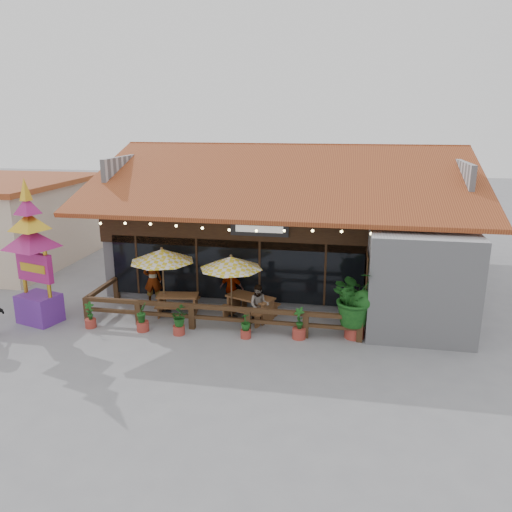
% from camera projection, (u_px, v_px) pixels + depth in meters
% --- Properties ---
extents(ground, '(100.00, 100.00, 0.00)m').
position_uv_depth(ground, '(264.00, 328.00, 17.71)').
color(ground, gray).
rests_on(ground, ground).
extents(restaurant_building, '(15.50, 14.73, 6.09)m').
position_uv_depth(restaurant_building, '(293.00, 228.00, 23.34)').
color(restaurant_building, '#B5B5BB').
rests_on(restaurant_building, ground).
extents(patio_railing, '(10.00, 2.60, 0.92)m').
position_uv_depth(patio_railing, '(201.00, 310.00, 17.69)').
color(patio_railing, '#432C18').
rests_on(patio_railing, ground).
extents(umbrella_left, '(2.53, 2.53, 2.59)m').
position_uv_depth(umbrella_left, '(162.00, 256.00, 18.55)').
color(umbrella_left, brown).
rests_on(umbrella_left, ground).
extents(umbrella_right, '(2.33, 2.33, 2.47)m').
position_uv_depth(umbrella_right, '(231.00, 263.00, 17.98)').
color(umbrella_right, brown).
rests_on(umbrella_right, ground).
extents(picnic_table_left, '(1.71, 1.54, 0.74)m').
position_uv_depth(picnic_table_left, '(178.00, 301.00, 18.95)').
color(picnic_table_left, brown).
rests_on(picnic_table_left, ground).
extents(picnic_table_right, '(2.20, 2.08, 0.84)m').
position_uv_depth(picnic_table_right, '(250.00, 303.00, 18.49)').
color(picnic_table_right, brown).
rests_on(picnic_table_right, ground).
extents(thai_sign_tower, '(2.57, 2.57, 5.64)m').
position_uv_depth(thai_sign_tower, '(32.00, 243.00, 17.48)').
color(thai_sign_tower, '#632896').
rests_on(thai_sign_tower, ground).
extents(tropical_plant, '(2.27, 2.15, 2.47)m').
position_uv_depth(tropical_plant, '(356.00, 298.00, 16.58)').
color(tropical_plant, '#9B352A').
rests_on(tropical_plant, ground).
extents(diner_a, '(0.81, 0.63, 1.98)m').
position_uv_depth(diner_a, '(153.00, 280.00, 19.81)').
color(diner_a, '#362311').
rests_on(diner_a, ground).
extents(diner_b, '(0.76, 0.61, 1.50)m').
position_uv_depth(diner_b, '(259.00, 305.00, 17.80)').
color(diner_b, '#362311').
rests_on(diner_b, ground).
extents(diner_c, '(1.01, 0.52, 1.65)m').
position_uv_depth(diner_c, '(232.00, 289.00, 19.31)').
color(diner_c, '#362311').
rests_on(diner_c, ground).
extents(planter_a, '(0.39, 0.39, 0.96)m').
position_uv_depth(planter_a, '(90.00, 317.00, 17.66)').
color(planter_a, '#9B352A').
rests_on(planter_a, ground).
extents(planter_b, '(0.43, 0.48, 1.05)m').
position_uv_depth(planter_b, '(142.00, 318.00, 17.36)').
color(planter_b, '#9B352A').
rests_on(planter_b, ground).
extents(planter_c, '(0.79, 0.79, 0.99)m').
position_uv_depth(planter_c, '(178.00, 319.00, 17.05)').
color(planter_c, '#9B352A').
rests_on(planter_c, ground).
extents(planter_d, '(0.47, 0.47, 0.88)m').
position_uv_depth(planter_d, '(246.00, 326.00, 16.82)').
color(planter_d, '#9B352A').
rests_on(planter_d, ground).
extents(planter_e, '(0.48, 0.45, 1.11)m').
position_uv_depth(planter_e, '(299.00, 325.00, 16.76)').
color(planter_e, '#9B352A').
rests_on(planter_e, ground).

